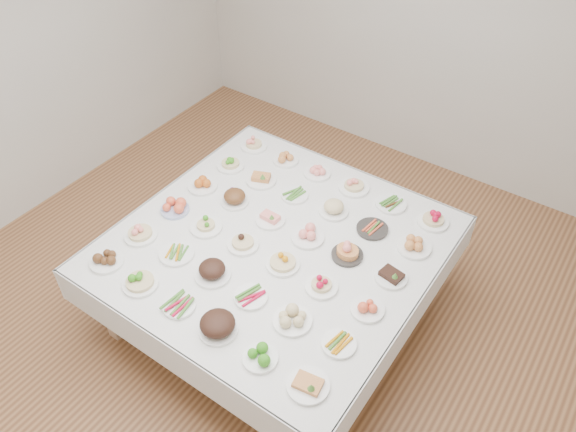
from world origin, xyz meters
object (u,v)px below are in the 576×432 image
Objects in this scene: display_table at (276,250)px; dish_0 at (106,259)px; dish_35 at (434,217)px; dish_18 at (202,183)px.

display_table is 1.12m from dish_0.
dish_35 is at bearing 44.71° from dish_0.
dish_18 is at bearing 90.13° from dish_0.
dish_18 is 1.01× the size of dish_35.
dish_0 is 1.01× the size of dish_35.
display_table is 0.82m from dish_18.
dish_0 is at bearing -89.87° from dish_18.
display_table is 9.50× the size of dish_35.
dish_0 is 2.23m from dish_35.
dish_18 is (-0.79, 0.16, 0.12)m from display_table.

